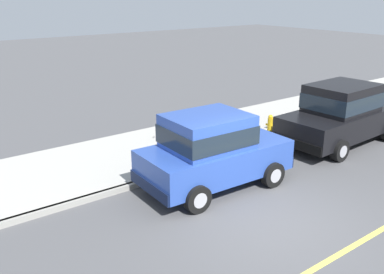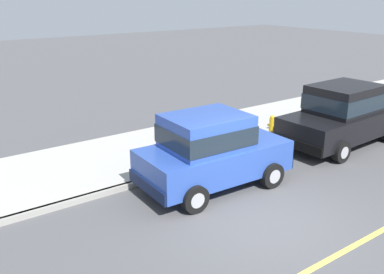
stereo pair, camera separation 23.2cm
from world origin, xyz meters
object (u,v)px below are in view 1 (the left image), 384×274
object	(u,v)px
car_black_sedan	(342,113)
fire_hydrant	(270,126)
car_blue_hatchback	(212,150)
dog_black	(167,130)

from	to	relation	value
car_black_sedan	fire_hydrant	world-z (taller)	car_black_sedan
car_blue_hatchback	car_black_sedan	bearing A→B (deg)	90.40
car_blue_hatchback	fire_hydrant	xyz separation A→B (m)	(-1.56, 3.74, -0.50)
car_blue_hatchback	fire_hydrant	distance (m)	4.08
car_black_sedan	dog_black	world-z (taller)	car_black_sedan
dog_black	car_black_sedan	bearing A→B (deg)	52.50
fire_hydrant	car_blue_hatchback	bearing A→B (deg)	-67.35
car_black_sedan	fire_hydrant	xyz separation A→B (m)	(-1.52, -1.58, -0.51)
car_blue_hatchback	dog_black	xyz separation A→B (m)	(-3.39, 0.95, -0.55)
car_blue_hatchback	dog_black	bearing A→B (deg)	164.26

